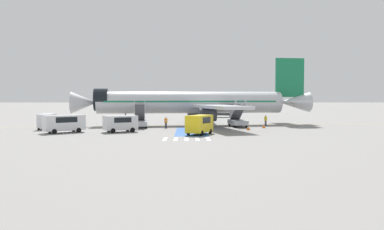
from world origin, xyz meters
name	(u,v)px	position (x,y,z in m)	size (l,w,h in m)	color
ground_plane	(196,125)	(0.00, 0.00, 0.00)	(600.00, 600.00, 0.00)	gray
apron_leadline_yellow	(191,125)	(-0.96, -0.20, 0.00)	(0.20, 74.65, 0.01)	gold
apron_stand_patch_blue	(191,131)	(-0.96, -12.01, 0.00)	(4.19, 13.31, 0.01)	#2856A8
apron_walkway_bar_0	(165,139)	(-3.96, -21.32, 0.00)	(0.44, 3.60, 0.01)	silver
apron_walkway_bar_1	(176,139)	(-2.76, -21.32, 0.00)	(0.44, 3.60, 0.01)	silver
apron_walkway_bar_2	(187,139)	(-1.56, -21.32, 0.00)	(0.44, 3.60, 0.01)	silver
apron_walkway_bar_3	(197,139)	(-0.36, -21.32, 0.00)	(0.44, 3.60, 0.01)	silver
apron_walkway_bar_4	(208,139)	(0.84, -21.32, 0.00)	(0.44, 3.60, 0.01)	silver
airliner	(195,102)	(-0.27, -0.12, 3.79)	(40.15, 31.76, 11.39)	silver
boarding_stairs_forward	(140,121)	(-8.77, -5.58, 1.03)	(2.79, 5.43, 4.32)	#ADB2BA
boarding_stairs_aft	(238,120)	(6.43, -3.66, 1.03)	(2.79, 5.43, 4.32)	#ADB2BA
fuel_tanker	(217,110)	(5.29, 24.89, 1.63)	(9.40, 3.35, 3.26)	#38383D
service_van_0	(199,123)	(0.03, -16.11, 1.42)	(3.66, 4.76, 2.41)	yellow
service_van_1	(120,122)	(-10.41, -12.80, 1.31)	(4.72, 3.84, 2.19)	silver
service_van_2	(64,122)	(-17.60, -13.65, 1.37)	(5.21, 4.69, 2.30)	silver
service_van_3	(47,120)	(-22.05, -7.73, 1.32)	(2.60, 5.09, 2.22)	silver
ground_crew_0	(266,120)	(11.23, -1.89, 1.00)	(0.45, 0.27, 1.73)	#191E38
ground_crew_1	(166,122)	(-4.74, -6.40, 0.97)	(0.49, 0.38, 1.68)	#2D2D33
traffic_cone_0	(264,126)	(10.04, -6.26, 0.30)	(0.54, 0.54, 0.60)	orange
traffic_cone_1	(125,124)	(-11.40, -3.11, 0.34)	(0.61, 0.61, 0.67)	orange
traffic_cone_2	(248,128)	(7.14, -9.88, 0.30)	(0.54, 0.54, 0.60)	orange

